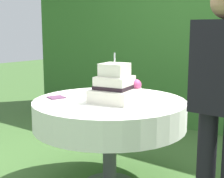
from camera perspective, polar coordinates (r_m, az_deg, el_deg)
name	(u,v)px	position (r m, az deg, el deg)	size (l,w,h in m)	color
foliage_hedge	(210,30)	(4.67, 16.34, 9.55)	(6.10, 0.42, 2.66)	#336628
cake_table	(110,113)	(2.83, -0.42, -4.17)	(1.28, 1.28, 0.76)	#4C4C51
wedding_cake	(115,87)	(2.72, 0.56, 0.38)	(0.39, 0.39, 0.40)	silver
serving_plate_near	(149,106)	(2.59, 6.25, -2.85)	(0.12, 0.12, 0.01)	white
serving_plate_far	(105,92)	(3.12, -1.22, -0.54)	(0.14, 0.14, 0.01)	white
serving_plate_left	(163,95)	(3.04, 8.65, -0.94)	(0.13, 0.13, 0.01)	white
serving_plate_right	(145,96)	(2.94, 5.69, -1.26)	(0.14, 0.14, 0.01)	white
napkin_stack	(56,97)	(2.93, -9.44, -1.41)	(0.13, 0.13, 0.01)	#603856
standing_person	(222,100)	(2.11, 18.24, -1.80)	(0.37, 0.21, 1.60)	black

